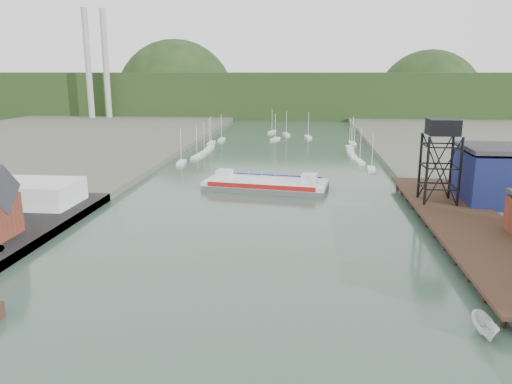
# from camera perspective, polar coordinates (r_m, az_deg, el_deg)

# --- Properties ---
(ground) EXTENTS (600.00, 600.00, 0.00)m
(ground) POSITION_cam_1_polar(r_m,az_deg,el_deg) (48.62, -6.74, -20.07)
(ground) COLOR #2C443A
(ground) RESTS_ON ground
(east_pier) EXTENTS (14.00, 70.00, 2.45)m
(east_pier) POSITION_cam_1_polar(r_m,az_deg,el_deg) (92.24, 23.01, -3.21)
(east_pier) COLOR black
(east_pier) RESTS_ON ground
(white_shed) EXTENTS (18.00, 12.00, 4.50)m
(white_shed) POSITION_cam_1_polar(r_m,az_deg,el_deg) (106.65, -24.41, -0.08)
(white_shed) COLOR silver
(white_shed) RESTS_ON west_quay
(lift_tower) EXTENTS (6.50, 6.50, 16.00)m
(lift_tower) POSITION_cam_1_polar(r_m,az_deg,el_deg) (101.33, 20.54, 6.40)
(lift_tower) COLOR black
(lift_tower) RESTS_ON east_pier
(marina_sailboats) EXTENTS (57.71, 92.65, 0.90)m
(marina_sailboats) POSITION_cam_1_polar(r_m,az_deg,el_deg) (180.07, 2.79, 5.15)
(marina_sailboats) COLOR silver
(marina_sailboats) RESTS_ON ground
(smokestacks) EXTENTS (11.20, 8.20, 60.00)m
(smokestacks) POSITION_cam_1_polar(r_m,az_deg,el_deg) (295.38, -17.70, 13.62)
(smokestacks) COLOR #A2A19C
(smokestacks) RESTS_ON ground
(distant_hills) EXTENTS (500.00, 120.00, 80.00)m
(distant_hills) POSITION_cam_1_polar(r_m,az_deg,el_deg) (341.40, 3.62, 10.84)
(distant_hills) COLOR black
(distant_hills) RESTS_ON ground
(chain_ferry) EXTENTS (29.63, 15.39, 4.07)m
(chain_ferry) POSITION_cam_1_polar(r_m,az_deg,el_deg) (116.82, 1.15, 0.91)
(chain_ferry) COLOR #545457
(chain_ferry) RESTS_ON ground
(motorboat) EXTENTS (1.97, 5.19, 2.00)m
(motorboat) POSITION_cam_1_polar(r_m,az_deg,el_deg) (58.81, 24.70, -13.84)
(motorboat) COLOR silver
(motorboat) RESTS_ON ground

